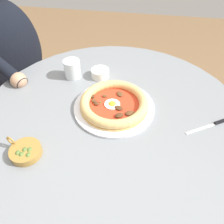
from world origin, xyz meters
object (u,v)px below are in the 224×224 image
(olive_pan, at_px, (25,151))
(cafe_chair_diner, at_px, (8,74))
(ramekin_capers, at_px, (100,73))
(pizza_on_plate, at_px, (114,104))
(dining_table, at_px, (113,137))
(water_glass, at_px, (72,70))
(steak_knife, at_px, (219,122))
(diner_person, at_px, (20,83))

(olive_pan, bearing_deg, cafe_chair_diner, -143.56)
(ramekin_capers, height_order, olive_pan, olive_pan)
(pizza_on_plate, xyz_separation_m, ramekin_capers, (-0.19, -0.09, -0.00))
(dining_table, bearing_deg, water_glass, -132.60)
(water_glass, relative_size, steak_knife, 0.43)
(ramekin_capers, distance_m, olive_pan, 0.47)
(olive_pan, distance_m, cafe_chair_diner, 0.88)
(dining_table, distance_m, olive_pan, 0.37)
(olive_pan, height_order, cafe_chair_diner, cafe_chair_diner)
(water_glass, height_order, cafe_chair_diner, cafe_chair_diner)
(ramekin_capers, xyz_separation_m, diner_person, (-0.16, -0.53, -0.24))
(pizza_on_plate, height_order, cafe_chair_diner, cafe_chair_diner)
(steak_knife, xyz_separation_m, diner_person, (-0.37, -1.01, -0.23))
(ramekin_capers, height_order, diner_person, diner_person)
(dining_table, bearing_deg, olive_pan, -46.22)
(ramekin_capers, bearing_deg, olive_pan, -18.34)
(pizza_on_plate, xyz_separation_m, steak_knife, (0.02, 0.39, -0.02))
(dining_table, distance_m, steak_knife, 0.41)
(diner_person, bearing_deg, olive_pan, 32.34)
(water_glass, height_order, steak_knife, water_glass)
(dining_table, height_order, olive_pan, olive_pan)
(dining_table, distance_m, pizza_on_plate, 0.17)
(water_glass, bearing_deg, olive_pan, -3.69)
(pizza_on_plate, xyz_separation_m, diner_person, (-0.35, -0.63, -0.24))
(water_glass, xyz_separation_m, steak_knife, (0.19, 0.60, -0.03))
(dining_table, bearing_deg, diner_person, -120.77)
(steak_knife, bearing_deg, cafe_chair_diner, -111.31)
(steak_knife, height_order, olive_pan, olive_pan)
(steak_knife, bearing_deg, pizza_on_plate, -92.63)
(pizza_on_plate, distance_m, olive_pan, 0.35)
(dining_table, xyz_separation_m, ramekin_capers, (-0.22, -0.09, 0.17))
(dining_table, height_order, water_glass, water_glass)
(pizza_on_plate, bearing_deg, ramekin_capers, -154.26)
(water_glass, distance_m, steak_knife, 0.63)
(dining_table, relative_size, diner_person, 0.87)
(diner_person, bearing_deg, cafe_chair_diner, -121.59)
(ramekin_capers, xyz_separation_m, cafe_chair_diner, (-0.23, -0.65, -0.24))
(pizza_on_plate, distance_m, steak_knife, 0.39)
(ramekin_capers, relative_size, olive_pan, 0.66)
(diner_person, bearing_deg, ramekin_capers, 73.63)
(dining_table, xyz_separation_m, cafe_chair_diner, (-0.45, -0.74, -0.07))
(steak_knife, relative_size, olive_pan, 1.56)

